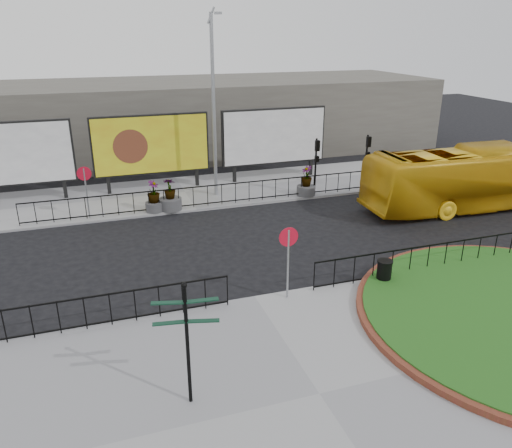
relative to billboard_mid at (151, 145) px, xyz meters
name	(u,v)px	position (x,y,z in m)	size (l,w,h in m)	color
ground	(254,299)	(1.50, -12.97, -2.60)	(90.00, 90.00, 0.00)	black
pavement_near	(319,396)	(1.50, -17.97, -2.54)	(30.00, 10.00, 0.12)	gray
pavement_far	(185,193)	(1.50, -0.97, -2.54)	(44.00, 6.00, 0.12)	gray
railing_near_left	(59,317)	(-4.50, -13.27, -1.93)	(10.00, 0.10, 1.10)	black
railing_near_right	(428,258)	(8.00, -13.27, -1.93)	(9.00, 0.10, 1.10)	black
railing_far	(215,195)	(2.50, -3.67, -1.93)	(18.00, 0.10, 1.10)	black
speed_sign_far	(85,181)	(-3.50, -3.57, -0.68)	(0.64, 0.07, 2.47)	gray
speed_sign_near	(288,247)	(2.50, -13.37, -0.68)	(0.64, 0.07, 2.47)	gray
billboard_left	(8,155)	(-7.00, 0.00, 0.00)	(6.20, 0.31, 4.10)	black
billboard_mid	(151,145)	(0.00, 0.00, 0.00)	(6.20, 0.31, 4.10)	black
billboard_right	(274,137)	(7.00, 0.00, 0.00)	(6.20, 0.31, 4.10)	black
lamp_post	(214,105)	(3.01, -1.97, 2.23)	(0.74, 0.18, 9.23)	gray
signal_pole_a	(316,158)	(8.00, -3.63, -0.50)	(0.22, 0.26, 3.00)	black
signal_pole_b	(367,154)	(11.00, -3.63, -0.50)	(0.22, 0.26, 3.00)	black
building_backdrop	(156,119)	(1.50, 9.03, -0.10)	(40.00, 10.00, 5.00)	#5D5951
fingerpost_sign	(187,332)	(-1.51, -17.23, -0.57)	(1.48, 0.50, 3.16)	black
litter_bin	(384,272)	(6.00, -13.57, -2.03)	(0.54, 0.54, 0.89)	black
bus	(473,178)	(14.53, -7.75, -1.06)	(2.59, 11.07, 3.08)	gold
planter_a	(154,199)	(-0.48, -3.57, -1.85)	(0.87, 0.87, 1.53)	#4C4C4F
planter_b	(170,199)	(0.30, -3.57, -1.94)	(1.10, 1.10, 1.58)	#4C4C4F
planter_c	(306,184)	(7.50, -3.57, -1.87)	(0.97, 0.97, 1.59)	#4C4C4F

